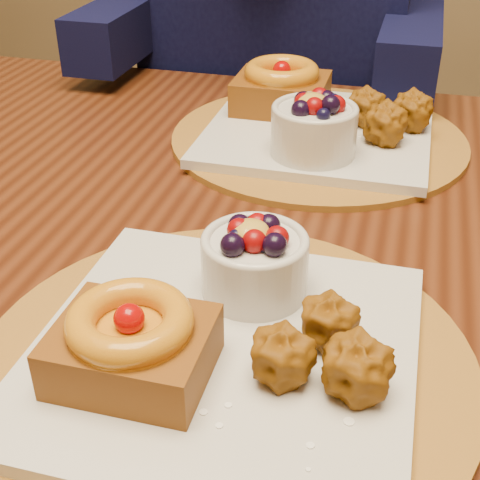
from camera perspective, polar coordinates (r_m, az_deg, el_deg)
name	(u,v)px	position (r m, az deg, el deg)	size (l,w,h in m)	color
dining_table	(281,285)	(0.73, 3.53, -3.83)	(1.60, 0.90, 0.76)	#351509
place_setting_near	(223,336)	(0.51, -1.47, -8.20)	(0.38, 0.38, 0.09)	brown
place_setting_far	(316,121)	(0.87, 6.48, 10.04)	(0.38, 0.38, 0.09)	brown
chair_far	(336,167)	(1.54, 8.21, 6.18)	(0.46, 0.46, 0.80)	black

